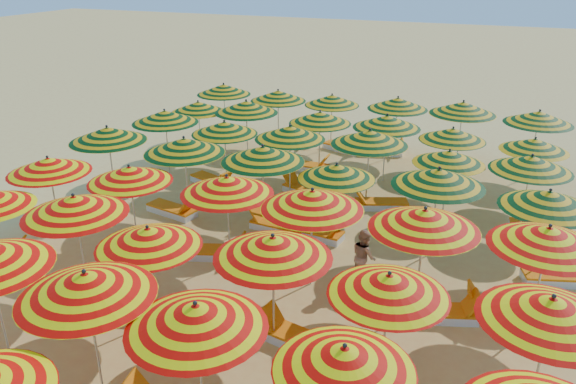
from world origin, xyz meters
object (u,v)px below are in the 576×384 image
Objects in this scene: umbrella_32 at (290,133)px; lounger_8 at (297,338)px; umbrella_16 at (389,285)px; lounger_13 at (173,210)px; umbrella_18 at (49,165)px; umbrella_33 at (370,138)px; umbrella_41 at (535,145)px; umbrella_45 at (398,103)px; umbrella_40 at (453,134)px; umbrella_25 at (184,146)px; lounger_23 at (292,143)px; umbrella_9 at (196,317)px; lounger_18 at (305,190)px; umbrella_31 at (224,128)px; umbrella_17 at (551,310)px; umbrella_46 at (463,108)px; umbrella_23 at (548,237)px; umbrella_36 at (198,107)px; umbrella_27 at (336,172)px; umbrella_39 at (387,122)px; lounger_11 at (441,313)px; lounger_19 at (380,204)px; umbrella_20 at (227,185)px; umbrella_22 at (424,219)px; umbrella_24 at (108,134)px; umbrella_44 at (332,100)px; umbrella_8 at (86,285)px; lounger_15 at (316,232)px; umbrella_47 at (539,117)px; umbrella_14 at (148,237)px; umbrella_21 at (312,200)px; lounger_10 at (215,252)px; beachgoer_b at (364,256)px; umbrella_43 at (278,96)px; umbrella_37 at (246,107)px; lounger_22 at (307,166)px; lounger_25 at (382,151)px; lounger_12 at (503,311)px; umbrella_42 at (224,89)px; lounger_20 at (542,228)px; lounger_16 at (560,278)px; umbrella_15 at (273,247)px; lounger_24 at (344,147)px; umbrella_35 at (531,163)px; lounger_7 at (183,317)px; umbrella_29 at (549,200)px; umbrella_34 at (449,157)px.

lounger_8 is at bearing -67.29° from umbrella_32.
umbrella_16 is 1.65× the size of lounger_13.
umbrella_33 is at bearing 34.91° from umbrella_18.
umbrella_41 is 0.85× the size of umbrella_45.
umbrella_40 reaches higher than lounger_13.
lounger_23 is at bearing 86.39° from umbrella_25.
umbrella_16 is at bearing -13.70° from umbrella_18.
lounger_18 is at bearing 100.35° from umbrella_9.
umbrella_31 reaches higher than umbrella_40.
umbrella_31 is (-7.43, 7.71, 0.03)m from umbrella_16.
umbrella_46 reaches higher than umbrella_17.
umbrella_23 is 14.75m from umbrella_36.
umbrella_39 reaches higher than umbrella_27.
lounger_11 is 1.00× the size of lounger_19.
umbrella_20 is 5.01m from umbrella_22.
umbrella_24 is (-10.50, 2.56, 0.01)m from umbrella_22.
umbrella_44 is at bearing 150.13° from umbrella_40.
umbrella_8 is 1.18× the size of umbrella_45.
umbrella_18 is 10.45m from umbrella_22.
umbrella_40 is 1.62× the size of lounger_13.
umbrella_8 is at bearing -96.15° from lounger_15.
umbrella_27 is at bearing -125.31° from umbrella_47.
lounger_19 is at bearing 37.50° from lounger_13.
umbrella_14 is 0.95× the size of umbrella_20.
umbrella_21 is 1.67× the size of lounger_10.
umbrella_27 is 1.73× the size of beachgoer_b.
umbrella_21 is 1.02× the size of umbrella_43.
umbrella_45 is at bearing 68.09° from lounger_13.
umbrella_8 is 1.22× the size of umbrella_33.
lounger_15 is (4.63, -5.05, -2.11)m from umbrella_37.
umbrella_22 is 7.48m from umbrella_40.
lounger_22 is 3.63m from lounger_25.
lounger_12 is at bearing -53.80° from umbrella_44.
umbrella_20 is at bearing -61.65° from umbrella_42.
lounger_15 is (-5.24, 2.11, 0.00)m from lounger_12.
umbrella_36 reaches higher than lounger_25.
lounger_20 is 1.02× the size of lounger_22.
lounger_22 is at bearing -154.01° from umbrella_46.
umbrella_32 is 1.70× the size of lounger_16.
lounger_19 and lounger_23 have the same top height.
umbrella_15 is 1.69× the size of lounger_24.
lounger_20 is at bearing -10.46° from umbrella_36.
umbrella_17 is at bearing -87.74° from umbrella_35.
umbrella_46 is at bearing 70.92° from umbrella_27.
lounger_7 is (-4.49, -12.79, -2.17)m from umbrella_46.
lounger_8 is at bearing -8.70° from lounger_7.
umbrella_15 is 8.16m from umbrella_18.
umbrella_17 is 5.03m from umbrella_29.
lounger_24 is (-4.77, 5.17, -1.87)m from umbrella_34.
umbrella_42 is 12.76m from umbrella_47.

